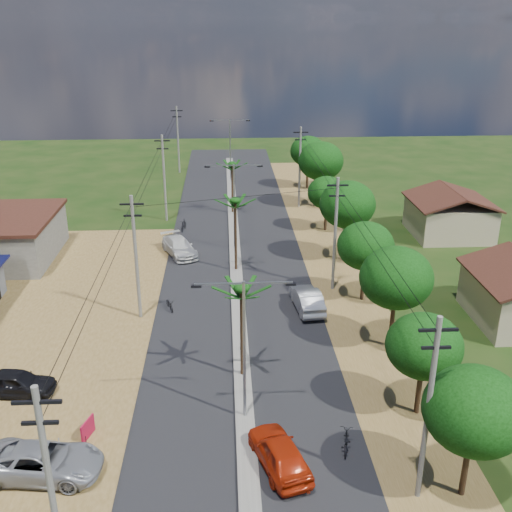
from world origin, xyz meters
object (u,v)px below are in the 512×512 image
(moto_rider_east, at_px, (346,441))
(roadside_sign, at_px, (88,429))
(car_red_near, at_px, (279,453))
(car_parked_dark, at_px, (17,383))
(car_parked_silver, at_px, (43,462))
(car_white_far, at_px, (179,247))
(car_silver_mid, at_px, (307,299))

(moto_rider_east, height_order, roadside_sign, roadside_sign)
(car_red_near, xyz_separation_m, roadside_sign, (-9.50, 2.66, -0.28))
(car_red_near, relative_size, car_parked_dark, 1.09)
(car_parked_dark, relative_size, moto_rider_east, 2.36)
(car_parked_silver, height_order, car_parked_dark, car_parked_silver)
(car_red_near, bearing_deg, moto_rider_east, -179.79)
(moto_rider_east, distance_m, roadside_sign, 12.98)
(car_red_near, distance_m, car_white_far, 28.51)
(car_parked_silver, bearing_deg, car_white_far, -2.25)
(car_silver_mid, distance_m, car_white_far, 15.14)
(car_red_near, xyz_separation_m, car_parked_silver, (-10.98, 0.03, -0.03))
(car_red_near, bearing_deg, car_white_far, -93.87)
(car_white_far, distance_m, car_parked_silver, 28.09)
(car_silver_mid, height_order, car_parked_dark, car_silver_mid)
(car_red_near, height_order, moto_rider_east, car_red_near)
(car_parked_silver, bearing_deg, moto_rider_east, -78.99)
(car_white_far, distance_m, moto_rider_east, 28.48)
(car_parked_silver, bearing_deg, car_silver_mid, -34.58)
(car_red_near, xyz_separation_m, car_parked_dark, (-14.26, 6.68, -0.06))
(car_parked_silver, relative_size, car_parked_dark, 1.29)
(car_parked_dark, bearing_deg, car_red_near, -109.06)
(roadside_sign, bearing_deg, car_white_far, 100.44)
(car_parked_dark, bearing_deg, car_parked_silver, -147.76)
(car_silver_mid, xyz_separation_m, car_parked_dark, (-17.76, -9.71, -0.07))
(car_white_far, height_order, car_parked_dark, car_white_far)
(car_parked_dark, height_order, moto_rider_east, car_parked_dark)
(car_silver_mid, relative_size, car_parked_dark, 1.14)
(car_red_near, bearing_deg, car_silver_mid, -119.10)
(car_silver_mid, distance_m, car_parked_silver, 21.85)
(car_red_near, distance_m, car_silver_mid, 16.76)
(car_red_near, height_order, car_parked_silver, car_red_near)
(car_parked_silver, distance_m, car_parked_dark, 7.42)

